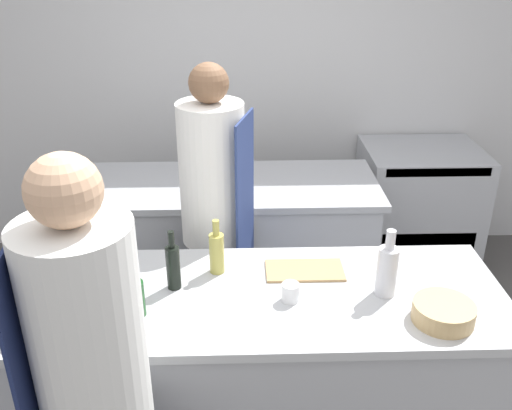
{
  "coord_description": "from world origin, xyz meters",
  "views": [
    {
      "loc": [
        -0.07,
        -2.01,
        2.3
      ],
      "look_at": [
        0.0,
        0.35,
        1.16
      ],
      "focal_mm": 40.0,
      "sensor_mm": 36.0,
      "label": 1
    }
  ],
  "objects": [
    {
      "name": "chef_at_stove",
      "position": [
        -0.21,
        0.68,
        0.88
      ],
      "size": [
        0.38,
        0.37,
        1.75
      ],
      "rotation": [
        0.0,
        0.0,
        -1.84
      ],
      "color": "black",
      "rests_on": "ground_plane"
    },
    {
      "name": "bottle_wine",
      "position": [
        0.53,
        -0.02,
        1.03
      ],
      "size": [
        0.09,
        0.09,
        0.3
      ],
      "color": "silver",
      "rests_on": "prep_counter"
    },
    {
      "name": "oven_range",
      "position": [
        1.24,
        1.74,
        0.45
      ],
      "size": [
        0.83,
        0.67,
        0.9
      ],
      "color": "#A8AAAF",
      "rests_on": "ground_plane"
    },
    {
      "name": "cup",
      "position": [
        0.13,
        -0.05,
        0.95
      ],
      "size": [
        0.07,
        0.07,
        0.08
      ],
      "color": "white",
      "rests_on": "prep_counter"
    },
    {
      "name": "prep_counter",
      "position": [
        0.0,
        0.0,
        0.46
      ],
      "size": [
        2.11,
        0.77,
        0.91
      ],
      "color": "#A8AAAF",
      "rests_on": "ground_plane"
    },
    {
      "name": "bottle_cooking_oil",
      "position": [
        -0.36,
        0.06,
        1.02
      ],
      "size": [
        0.06,
        0.06,
        0.27
      ],
      "color": "black",
      "rests_on": "prep_counter"
    },
    {
      "name": "pass_counter",
      "position": [
        -0.16,
        1.19,
        0.46
      ],
      "size": [
        1.87,
        0.73,
        0.91
      ],
      "color": "#A8AAAF",
      "rests_on": "ground_plane"
    },
    {
      "name": "bottle_olive_oil",
      "position": [
        -0.5,
        -0.13,
        0.99
      ],
      "size": [
        0.08,
        0.08,
        0.21
      ],
      "color": "#19471E",
      "rests_on": "prep_counter"
    },
    {
      "name": "wall_back",
      "position": [
        0.0,
        2.13,
        1.4
      ],
      "size": [
        8.0,
        0.06,
        2.8
      ],
      "color": "silver",
      "rests_on": "ground_plane"
    },
    {
      "name": "bowl_mixing_large",
      "position": [
        -0.83,
        -0.21,
        0.95
      ],
      "size": [
        0.26,
        0.26,
        0.09
      ],
      "color": "white",
      "rests_on": "prep_counter"
    },
    {
      "name": "bowl_prep_small",
      "position": [
        0.72,
        -0.21,
        0.95
      ],
      "size": [
        0.24,
        0.24,
        0.08
      ],
      "color": "tan",
      "rests_on": "prep_counter"
    },
    {
      "name": "bottle_vinegar",
      "position": [
        -0.18,
        0.18,
        1.01
      ],
      "size": [
        0.07,
        0.07,
        0.26
      ],
      "color": "#B2A84C",
      "rests_on": "prep_counter"
    },
    {
      "name": "cutting_board",
      "position": [
        0.22,
        0.17,
        0.91
      ],
      "size": [
        0.35,
        0.18,
        0.01
      ],
      "color": "tan",
      "rests_on": "prep_counter"
    }
  ]
}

